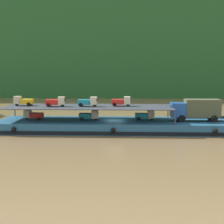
{
  "coord_description": "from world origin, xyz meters",
  "views": [
    {
      "loc": [
        1.52,
        -45.24,
        8.73
      ],
      "look_at": [
        -0.34,
        0.0,
        2.7
      ],
      "focal_mm": 51.0,
      "sensor_mm": 36.0,
      "label": 1
    }
  ],
  "objects_px": {
    "covered_lorry": "(196,109)",
    "mini_truck_upper_stern": "(23,101)",
    "mini_truck_upper_bow": "(121,101)",
    "mini_truck_lower_stern": "(33,115)",
    "mini_truck_upper_fore": "(88,102)",
    "mini_truck_upper_mid": "(56,102)",
    "mini_truck_lower_mid": "(145,115)",
    "cargo_barge": "(114,125)",
    "mini_truck_lower_aft": "(89,115)"
  },
  "relations": [
    {
      "from": "covered_lorry",
      "to": "mini_truck_upper_stern",
      "type": "xyz_separation_m",
      "value": [
        -25.03,
        0.7,
        1.0
      ]
    },
    {
      "from": "mini_truck_upper_stern",
      "to": "mini_truck_upper_bow",
      "type": "relative_size",
      "value": 1.0
    },
    {
      "from": "mini_truck_lower_stern",
      "to": "mini_truck_upper_fore",
      "type": "distance_m",
      "value": 8.34
    },
    {
      "from": "mini_truck_lower_stern",
      "to": "mini_truck_upper_stern",
      "type": "xyz_separation_m",
      "value": [
        -1.5,
        0.34,
        2.0
      ]
    },
    {
      "from": "mini_truck_lower_stern",
      "to": "mini_truck_upper_fore",
      "type": "xyz_separation_m",
      "value": [
        8.09,
        -0.26,
        2.0
      ]
    },
    {
      "from": "covered_lorry",
      "to": "mini_truck_upper_mid",
      "type": "xyz_separation_m",
      "value": [
        -20.08,
        -0.09,
        1.0
      ]
    },
    {
      "from": "covered_lorry",
      "to": "mini_truck_upper_fore",
      "type": "xyz_separation_m",
      "value": [
        -15.44,
        0.1,
        1.0
      ]
    },
    {
      "from": "mini_truck_lower_mid",
      "to": "mini_truck_upper_mid",
      "type": "xyz_separation_m",
      "value": [
        -12.86,
        -0.66,
        2.0
      ]
    },
    {
      "from": "cargo_barge",
      "to": "mini_truck_upper_fore",
      "type": "distance_m",
      "value": 5.12
    },
    {
      "from": "cargo_barge",
      "to": "mini_truck_upper_fore",
      "type": "xyz_separation_m",
      "value": [
        -3.8,
        -0.04,
        3.44
      ]
    },
    {
      "from": "mini_truck_lower_stern",
      "to": "mini_truck_upper_mid",
      "type": "bearing_deg",
      "value": -7.49
    },
    {
      "from": "mini_truck_lower_mid",
      "to": "mini_truck_upper_stern",
      "type": "height_order",
      "value": "mini_truck_upper_stern"
    },
    {
      "from": "cargo_barge",
      "to": "mini_truck_lower_aft",
      "type": "distance_m",
      "value": 3.93
    },
    {
      "from": "mini_truck_upper_mid",
      "to": "mini_truck_upper_bow",
      "type": "relative_size",
      "value": 1.01
    },
    {
      "from": "mini_truck_upper_mid",
      "to": "mini_truck_upper_bow",
      "type": "distance_m",
      "value": 9.47
    },
    {
      "from": "mini_truck_upper_stern",
      "to": "covered_lorry",
      "type": "bearing_deg",
      "value": -1.61
    },
    {
      "from": "mini_truck_lower_mid",
      "to": "mini_truck_upper_fore",
      "type": "distance_m",
      "value": 8.48
    },
    {
      "from": "covered_lorry",
      "to": "mini_truck_upper_bow",
      "type": "distance_m",
      "value": 10.73
    },
    {
      "from": "cargo_barge",
      "to": "covered_lorry",
      "type": "relative_size",
      "value": 4.22
    },
    {
      "from": "cargo_barge",
      "to": "mini_truck_lower_stern",
      "type": "distance_m",
      "value": 11.98
    },
    {
      "from": "mini_truck_upper_bow",
      "to": "cargo_barge",
      "type": "bearing_deg",
      "value": -146.54
    },
    {
      "from": "mini_truck_lower_stern",
      "to": "mini_truck_lower_aft",
      "type": "xyz_separation_m",
      "value": [
        8.23,
        -0.2,
        0.0
      ]
    },
    {
      "from": "covered_lorry",
      "to": "mini_truck_upper_bow",
      "type": "bearing_deg",
      "value": 175.73
    },
    {
      "from": "cargo_barge",
      "to": "mini_truck_lower_mid",
      "type": "distance_m",
      "value": 4.68
    },
    {
      "from": "mini_truck_upper_bow",
      "to": "mini_truck_lower_mid",
      "type": "bearing_deg",
      "value": -3.82
    },
    {
      "from": "mini_truck_lower_mid",
      "to": "mini_truck_upper_stern",
      "type": "distance_m",
      "value": 17.93
    },
    {
      "from": "mini_truck_upper_stern",
      "to": "mini_truck_upper_bow",
      "type": "xyz_separation_m",
      "value": [
        14.38,
        0.09,
        0.0
      ]
    },
    {
      "from": "mini_truck_lower_stern",
      "to": "mini_truck_upper_mid",
      "type": "relative_size",
      "value": 0.99
    },
    {
      "from": "mini_truck_lower_stern",
      "to": "mini_truck_upper_bow",
      "type": "height_order",
      "value": "mini_truck_upper_bow"
    },
    {
      "from": "mini_truck_upper_stern",
      "to": "mini_truck_upper_fore",
      "type": "bearing_deg",
      "value": -3.57
    },
    {
      "from": "mini_truck_lower_mid",
      "to": "mini_truck_upper_stern",
      "type": "relative_size",
      "value": 1.01
    },
    {
      "from": "mini_truck_upper_stern",
      "to": "mini_truck_upper_mid",
      "type": "distance_m",
      "value": 5.02
    },
    {
      "from": "mini_truck_lower_stern",
      "to": "mini_truck_lower_mid",
      "type": "bearing_deg",
      "value": 0.72
    },
    {
      "from": "mini_truck_lower_stern",
      "to": "mini_truck_upper_bow",
      "type": "distance_m",
      "value": 13.04
    },
    {
      "from": "covered_lorry",
      "to": "mini_truck_upper_mid",
      "type": "relative_size",
      "value": 2.82
    },
    {
      "from": "covered_lorry",
      "to": "mini_truck_lower_mid",
      "type": "xyz_separation_m",
      "value": [
        -7.21,
        0.57,
        -1.0
      ]
    },
    {
      "from": "mini_truck_lower_aft",
      "to": "mini_truck_upper_mid",
      "type": "height_order",
      "value": "mini_truck_upper_mid"
    },
    {
      "from": "cargo_barge",
      "to": "covered_lorry",
      "type": "distance_m",
      "value": 11.9
    },
    {
      "from": "mini_truck_lower_stern",
      "to": "mini_truck_lower_aft",
      "type": "distance_m",
      "value": 8.24
    },
    {
      "from": "mini_truck_lower_stern",
      "to": "mini_truck_lower_mid",
      "type": "distance_m",
      "value": 16.32
    },
    {
      "from": "cargo_barge",
      "to": "mini_truck_upper_stern",
      "type": "xyz_separation_m",
      "value": [
        -13.39,
        0.56,
        3.44
      ]
    },
    {
      "from": "mini_truck_lower_mid",
      "to": "covered_lorry",
      "type": "bearing_deg",
      "value": -4.48
    },
    {
      "from": "mini_truck_lower_aft",
      "to": "mini_truck_upper_fore",
      "type": "relative_size",
      "value": 1.0
    },
    {
      "from": "covered_lorry",
      "to": "mini_truck_lower_stern",
      "type": "height_order",
      "value": "covered_lorry"
    },
    {
      "from": "mini_truck_upper_mid",
      "to": "mini_truck_upper_fore",
      "type": "xyz_separation_m",
      "value": [
        4.64,
        0.19,
        0.0
      ]
    },
    {
      "from": "mini_truck_upper_mid",
      "to": "mini_truck_upper_bow",
      "type": "bearing_deg",
      "value": 5.38
    },
    {
      "from": "cargo_barge",
      "to": "mini_truck_lower_aft",
      "type": "height_order",
      "value": "mini_truck_lower_aft"
    },
    {
      "from": "mini_truck_lower_stern",
      "to": "covered_lorry",
      "type": "bearing_deg",
      "value": -0.88
    },
    {
      "from": "mini_truck_upper_stern",
      "to": "mini_truck_upper_mid",
      "type": "relative_size",
      "value": 0.98
    },
    {
      "from": "mini_truck_lower_aft",
      "to": "covered_lorry",
      "type": "bearing_deg",
      "value": -0.59
    }
  ]
}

